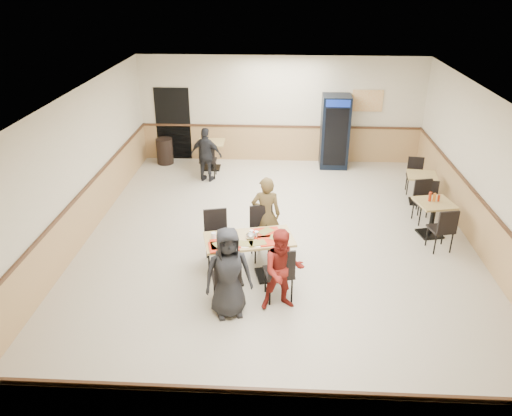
# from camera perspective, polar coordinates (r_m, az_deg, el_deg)

# --- Properties ---
(ground) EXTENTS (10.00, 10.00, 0.00)m
(ground) POSITION_cam_1_polar(r_m,az_deg,el_deg) (10.28, 2.45, -4.12)
(ground) COLOR beige
(ground) RESTS_ON ground
(room_shell) EXTENTS (10.00, 10.00, 10.00)m
(room_shell) POSITION_cam_1_polar(r_m,az_deg,el_deg) (12.45, 10.87, 3.89)
(room_shell) COLOR silver
(room_shell) RESTS_ON ground
(main_table) EXTENTS (1.69, 1.12, 0.83)m
(main_table) POSITION_cam_1_polar(r_m,az_deg,el_deg) (8.91, -0.79, -5.04)
(main_table) COLOR black
(main_table) RESTS_ON ground
(main_chairs) EXTENTS (1.76, 2.09, 1.05)m
(main_chairs) POSITION_cam_1_polar(r_m,az_deg,el_deg) (8.92, -1.14, -5.22)
(main_chairs) COLOR black
(main_chairs) RESTS_ON ground
(diner_woman_left) EXTENTS (0.87, 0.68, 1.55)m
(diner_woman_left) POSITION_cam_1_polar(r_m,az_deg,el_deg) (7.94, -3.20, -7.39)
(diner_woman_left) COLOR black
(diner_woman_left) RESTS_ON ground
(diner_woman_right) EXTENTS (0.79, 0.67, 1.44)m
(diner_woman_right) POSITION_cam_1_polar(r_m,az_deg,el_deg) (8.11, 3.08, -7.11)
(diner_woman_right) COLOR maroon
(diner_woman_right) RESTS_ON ground
(diner_man_opposite) EXTENTS (0.58, 0.39, 1.57)m
(diner_man_opposite) POSITION_cam_1_polar(r_m,az_deg,el_deg) (9.70, 1.15, -0.77)
(diner_man_opposite) COLOR brown
(diner_man_opposite) RESTS_ON ground
(lone_diner) EXTENTS (0.91, 0.54, 1.44)m
(lone_diner) POSITION_cam_1_polar(r_m,az_deg,el_deg) (13.14, -5.70, 6.06)
(lone_diner) COLOR black
(lone_diner) RESTS_ON ground
(tabletop_clutter) EXTENTS (1.40, 1.00, 0.12)m
(tabletop_clutter) POSITION_cam_1_polar(r_m,az_deg,el_deg) (8.68, -1.07, -3.64)
(tabletop_clutter) COLOR red
(tabletop_clutter) RESTS_ON main_table
(side_table_near) EXTENTS (0.85, 0.85, 0.76)m
(side_table_near) POSITION_cam_1_polar(r_m,az_deg,el_deg) (11.02, 19.57, -0.56)
(side_table_near) COLOR black
(side_table_near) RESTS_ON ground
(side_table_near_chair_south) EXTENTS (0.53, 0.53, 0.96)m
(side_table_near_chair_south) POSITION_cam_1_polar(r_m,az_deg,el_deg) (10.51, 20.39, -2.15)
(side_table_near_chair_south) COLOR black
(side_table_near_chair_south) RESTS_ON ground
(side_table_near_chair_north) EXTENTS (0.53, 0.53, 0.96)m
(side_table_near_chair_north) POSITION_cam_1_polar(r_m,az_deg,el_deg) (11.56, 18.79, 0.66)
(side_table_near_chair_north) COLOR black
(side_table_near_chair_north) RESTS_ON ground
(side_table_far) EXTENTS (0.76, 0.76, 0.72)m
(side_table_far) POSITION_cam_1_polar(r_m,az_deg,el_deg) (12.50, 18.32, 2.60)
(side_table_far) COLOR black
(side_table_far) RESTS_ON ground
(side_table_far_chair_south) EXTENTS (0.48, 0.48, 0.91)m
(side_table_far_chair_south) POSITION_cam_1_polar(r_m,az_deg,el_deg) (12.00, 18.95, 1.42)
(side_table_far_chair_south) COLOR black
(side_table_far_chair_south) RESTS_ON ground
(side_table_far_chair_north) EXTENTS (0.48, 0.48, 0.91)m
(side_table_far_chair_north) POSITION_cam_1_polar(r_m,az_deg,el_deg) (13.02, 17.71, 3.51)
(side_table_far_chair_north) COLOR black
(side_table_far_chair_north) RESTS_ON ground
(condiment_caddy) EXTENTS (0.23, 0.06, 0.20)m
(condiment_caddy) POSITION_cam_1_polar(r_m,az_deg,el_deg) (10.92, 19.61, 1.17)
(condiment_caddy) COLOR #A4260B
(condiment_caddy) RESTS_ON side_table_near
(back_table) EXTENTS (0.75, 0.75, 0.78)m
(back_table) POSITION_cam_1_polar(r_m,az_deg,el_deg) (14.03, -5.14, 6.51)
(back_table) COLOR black
(back_table) RESTS_ON ground
(back_table_chair_lone) EXTENTS (0.47, 0.47, 0.99)m
(back_table_chair_lone) POSITION_cam_1_polar(r_m,az_deg,el_deg) (13.46, -5.50, 5.53)
(back_table_chair_lone) COLOR black
(back_table_chair_lone) RESTS_ON ground
(pepsi_cooler) EXTENTS (0.77, 0.78, 2.03)m
(pepsi_cooler) POSITION_cam_1_polar(r_m,az_deg,el_deg) (14.20, 8.99, 8.62)
(pepsi_cooler) COLOR black
(pepsi_cooler) RESTS_ON ground
(trash_bin) EXTENTS (0.47, 0.47, 0.74)m
(trash_bin) POSITION_cam_1_polar(r_m,az_deg,el_deg) (14.67, -10.39, 6.41)
(trash_bin) COLOR black
(trash_bin) RESTS_ON ground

